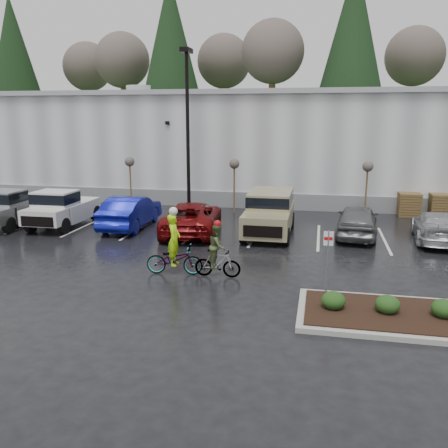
% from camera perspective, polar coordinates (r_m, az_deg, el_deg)
% --- Properties ---
extents(ground, '(120.00, 120.00, 0.00)m').
position_cam_1_polar(ground, '(15.71, -2.01, -8.12)').
color(ground, black).
rests_on(ground, ground).
extents(warehouse, '(60.50, 15.50, 7.20)m').
position_cam_1_polar(warehouse, '(36.46, 6.20, 9.71)').
color(warehouse, '#A6A7AA').
rests_on(warehouse, ground).
extents(wooded_ridge, '(80.00, 25.00, 6.00)m').
position_cam_1_polar(wooded_ridge, '(59.41, 8.37, 10.24)').
color(wooded_ridge, '#1E3717').
rests_on(wooded_ridge, ground).
extents(lamppost, '(0.50, 1.00, 9.22)m').
position_cam_1_polar(lamppost, '(27.29, -4.42, 12.98)').
color(lamppost, black).
rests_on(lamppost, ground).
extents(sapling_west, '(0.60, 0.60, 3.20)m').
position_cam_1_polar(sapling_west, '(29.71, -11.27, 7.05)').
color(sapling_west, '#513920').
rests_on(sapling_west, ground).
extents(sapling_mid, '(0.60, 0.60, 3.20)m').
position_cam_1_polar(sapling_mid, '(27.85, 1.25, 6.91)').
color(sapling_mid, '#513920').
rests_on(sapling_mid, ground).
extents(sapling_east, '(0.60, 0.60, 3.20)m').
position_cam_1_polar(sapling_east, '(27.52, 16.89, 6.29)').
color(sapling_east, '#513920').
rests_on(sapling_east, ground).
extents(pallet_stack_a, '(1.20, 1.20, 1.35)m').
position_cam_1_polar(pallet_stack_a, '(29.12, 21.36, 2.21)').
color(pallet_stack_a, '#513920').
rests_on(pallet_stack_a, ground).
extents(pallet_stack_b, '(1.20, 1.20, 1.35)m').
position_cam_1_polar(pallet_stack_b, '(29.46, 24.62, 2.03)').
color(pallet_stack_b, '#513920').
rests_on(pallet_stack_b, ground).
extents(curb_island, '(8.00, 3.00, 0.15)m').
position_cam_1_polar(curb_island, '(14.79, 24.83, -10.44)').
color(curb_island, gray).
rests_on(curb_island, ground).
extents(mulch_bed, '(7.60, 2.60, 0.04)m').
position_cam_1_polar(mulch_bed, '(14.76, 24.87, -10.10)').
color(mulch_bed, black).
rests_on(mulch_bed, curb_island).
extents(shrub_a, '(0.70, 0.70, 0.52)m').
position_cam_1_polar(shrub_a, '(14.25, 13.02, -8.95)').
color(shrub_a, '#193312').
rests_on(shrub_a, curb_island).
extents(shrub_b, '(0.70, 0.70, 0.52)m').
position_cam_1_polar(shrub_b, '(14.38, 19.07, -9.14)').
color(shrub_b, '#193312').
rests_on(shrub_b, curb_island).
extents(shrub_c, '(0.70, 0.70, 0.52)m').
position_cam_1_polar(shrub_c, '(14.67, 24.96, -9.22)').
color(shrub_c, '#193312').
rests_on(shrub_c, curb_island).
extents(fire_lane_sign, '(0.30, 0.05, 2.20)m').
position_cam_1_polar(fire_lane_sign, '(15.06, 12.36, -3.72)').
color(fire_lane_sign, gray).
rests_on(fire_lane_sign, ground).
extents(pickup_silver, '(2.10, 5.20, 1.96)m').
position_cam_1_polar(pickup_silver, '(27.29, -23.89, 1.97)').
color(pickup_silver, '#94959B').
rests_on(pickup_silver, ground).
extents(pickup_white, '(2.10, 5.20, 1.96)m').
position_cam_1_polar(pickup_white, '(26.14, -18.54, 1.97)').
color(pickup_white, silver).
rests_on(pickup_white, ground).
extents(car_blue, '(1.88, 5.06, 1.65)m').
position_cam_1_polar(car_blue, '(24.81, -11.15, 1.48)').
color(car_blue, '#0C128B').
rests_on(car_blue, ground).
extents(car_red, '(3.25, 5.82, 1.54)m').
position_cam_1_polar(car_red, '(23.23, -3.85, 0.79)').
color(car_red, '#67090A').
rests_on(car_red, ground).
extents(suv_tan, '(2.20, 5.10, 2.06)m').
position_cam_1_polar(suv_tan, '(22.89, 5.46, 1.24)').
color(suv_tan, gray).
rests_on(suv_tan, ground).
extents(car_grey, '(2.27, 4.74, 1.56)m').
position_cam_1_polar(car_grey, '(23.35, 15.74, 0.42)').
color(car_grey, '#5C5F61').
rests_on(car_grey, ground).
extents(car_far_silver, '(2.34, 4.85, 1.36)m').
position_cam_1_polar(car_far_silver, '(23.72, 24.16, -0.30)').
color(car_far_silver, '#AFB2B7').
rests_on(car_far_silver, ground).
extents(cyclist_hivis, '(2.11, 0.93, 2.48)m').
position_cam_1_polar(cyclist_hivis, '(17.25, -5.99, -3.58)').
color(cyclist_hivis, '#3F3F44').
rests_on(cyclist_hivis, ground).
extents(cyclist_olive, '(1.60, 0.77, 2.08)m').
position_cam_1_polar(cyclist_olive, '(16.84, -0.78, -3.87)').
color(cyclist_olive, '#3F3F44').
rests_on(cyclist_olive, ground).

